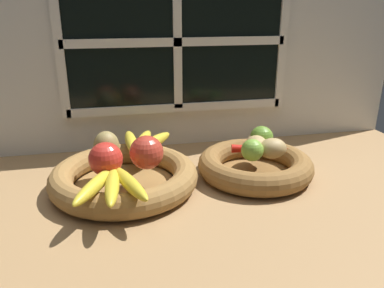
{
  "coord_description": "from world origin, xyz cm",
  "views": [
    {
      "loc": [
        -19.13,
        -80.35,
        40.23
      ],
      "look_at": [
        -1.44,
        1.39,
        9.76
      ],
      "focal_mm": 35.21,
      "sensor_mm": 36.0,
      "label": 1
    }
  ],
  "objects": [
    {
      "name": "ground_plane",
      "position": [
        0.0,
        0.0,
        -1.5
      ],
      "size": [
        140.0,
        90.0,
        3.0
      ],
      "primitive_type": "cube",
      "color": "#9E774C"
    },
    {
      "name": "back_wall",
      "position": [
        0.0,
        29.77,
        27.88
      ],
      "size": [
        140.0,
        4.6,
        55.0
      ],
      "color": "silver",
      "rests_on": "ground_plane"
    },
    {
      "name": "fruit_bowl_left",
      "position": [
        -17.68,
        1.39,
        2.7
      ],
      "size": [
        34.58,
        34.58,
        5.76
      ],
      "color": "olive",
      "rests_on": "ground_plane"
    },
    {
      "name": "fruit_bowl_right",
      "position": [
        14.8,
        1.39,
        2.71
      ],
      "size": [
        28.82,
        28.82,
        5.76
      ],
      "color": "brown",
      "rests_on": "ground_plane"
    },
    {
      "name": "apple_red_right",
      "position": [
        -12.49,
        -1.45,
        9.6
      ],
      "size": [
        7.67,
        7.67,
        7.67
      ],
      "primitive_type": "sphere",
      "color": "#B73828",
      "rests_on": "fruit_bowl_left"
    },
    {
      "name": "apple_red_front",
      "position": [
        -21.45,
        -3.11,
        9.45
      ],
      "size": [
        7.39,
        7.39,
        7.39
      ],
      "primitive_type": "sphere",
      "color": "red",
      "rests_on": "fruit_bowl_left"
    },
    {
      "name": "pear_brown",
      "position": [
        -21.27,
        4.59,
        9.49
      ],
      "size": [
        8.24,
        8.34,
        7.45
      ],
      "primitive_type": "ellipsoid",
      "rotation": [
        0.0,
        0.0,
        1.07
      ],
      "color": "olive",
      "rests_on": "fruit_bowl_left"
    },
    {
      "name": "banana_bunch_front",
      "position": [
        -20.31,
        -10.84,
        7.16
      ],
      "size": [
        15.66,
        18.63,
        2.8
      ],
      "color": "gold",
      "rests_on": "fruit_bowl_left"
    },
    {
      "name": "banana_bunch_back",
      "position": [
        -12.44,
        12.14,
        7.24
      ],
      "size": [
        13.58,
        17.78,
        2.95
      ],
      "color": "yellow",
      "rests_on": "fruit_bowl_left"
    },
    {
      "name": "potato_back",
      "position": [
        16.67,
        5.51,
        7.85
      ],
      "size": [
        9.05,
        9.74,
        4.18
      ],
      "primitive_type": "ellipsoid",
      "rotation": [
        0.0,
        0.0,
        4.07
      ],
      "color": "tan",
      "rests_on": "fruit_bowl_right"
    },
    {
      "name": "potato_large",
      "position": [
        14.8,
        1.39,
        8.15
      ],
      "size": [
        7.58,
        8.34,
        4.77
      ],
      "primitive_type": "ellipsoid",
      "rotation": [
        0.0,
        0.0,
        1.2
      ],
      "color": "tan",
      "rests_on": "fruit_bowl_right"
    },
    {
      "name": "potato_small",
      "position": [
        17.8,
        -1.61,
        8.24
      ],
      "size": [
        6.84,
        5.7,
        4.95
      ],
      "primitive_type": "ellipsoid",
      "rotation": [
        0.0,
        0.0,
        6.27
      ],
      "color": "tan",
      "rests_on": "fruit_bowl_right"
    },
    {
      "name": "lime_near",
      "position": [
        12.38,
        -2.24,
        8.43
      ],
      "size": [
        5.33,
        5.33,
        5.33
      ],
      "primitive_type": "sphere",
      "color": "#7AAD3D",
      "rests_on": "fruit_bowl_right"
    },
    {
      "name": "lime_far",
      "position": [
        17.63,
        5.02,
        8.76
      ],
      "size": [
        6.0,
        6.0,
        6.0
      ],
      "primitive_type": "sphere",
      "color": "olive",
      "rests_on": "fruit_bowl_right"
    },
    {
      "name": "chili_pepper",
      "position": [
        16.38,
        2.31,
        6.85
      ],
      "size": [
        14.73,
        5.11,
        2.18
      ],
      "primitive_type": "cone",
      "rotation": [
        0.0,
        1.57,
        -0.21
      ],
      "color": "red",
      "rests_on": "fruit_bowl_right"
    }
  ]
}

